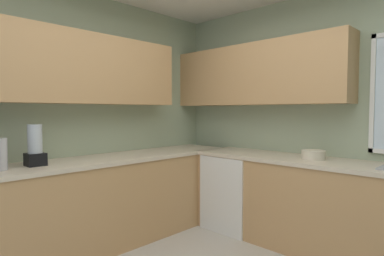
{
  "coord_description": "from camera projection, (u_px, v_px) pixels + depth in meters",
  "views": [
    {
      "loc": [
        1.3,
        -1.49,
        1.38
      ],
      "look_at": [
        -0.7,
        0.57,
        1.23
      ],
      "focal_mm": 29.92,
      "sensor_mm": 36.0,
      "label": 1
    }
  ],
  "objects": [
    {
      "name": "dishwasher",
      "position": [
        236.0,
        191.0,
        3.78
      ],
      "size": [
        0.6,
        0.6,
        0.86
      ],
      "primitive_type": "cube",
      "color": "white",
      "rests_on": "ground_plane"
    },
    {
      "name": "counter_run_back",
      "position": [
        336.0,
        209.0,
        3.0
      ],
      "size": [
        3.01,
        0.65,
        0.9
      ],
      "color": "tan",
      "rests_on": "ground_plane"
    },
    {
      "name": "blender_appliance",
      "position": [
        35.0,
        147.0,
        2.77
      ],
      "size": [
        0.15,
        0.15,
        0.36
      ],
      "color": "black",
      "rests_on": "counter_run_left"
    },
    {
      "name": "bowl",
      "position": [
        313.0,
        155.0,
        3.14
      ],
      "size": [
        0.23,
        0.23,
        0.09
      ],
      "primitive_type": "cylinder",
      "color": "beige",
      "rests_on": "counter_run_back"
    },
    {
      "name": "room_shell",
      "position": [
        217.0,
        62.0,
        2.56
      ],
      "size": [
        3.92,
        3.9,
        2.68
      ],
      "color": "#9EAD8E",
      "rests_on": "ground_plane"
    },
    {
      "name": "counter_run_left",
      "position": [
        87.0,
        205.0,
        3.13
      ],
      "size": [
        0.65,
        3.51,
        0.9
      ],
      "color": "tan",
      "rests_on": "ground_plane"
    }
  ]
}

